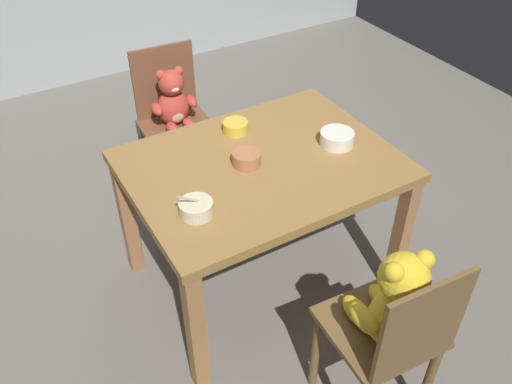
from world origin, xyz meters
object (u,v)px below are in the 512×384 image
(dining_table, at_px, (262,180))
(porridge_bowl_yellow_far_center, at_px, (235,127))
(porridge_bowl_white_near_right, at_px, (337,138))
(teddy_chair_far_center, at_px, (175,113))
(porridge_bowl_cream_near_left, at_px, (196,208))
(porridge_bowl_terracotta_center, at_px, (247,158))
(teddy_chair_near_front, at_px, (393,314))

(dining_table, relative_size, porridge_bowl_yellow_far_center, 9.75)
(porridge_bowl_white_near_right, distance_m, porridge_bowl_yellow_far_center, 0.46)
(teddy_chair_far_center, height_order, porridge_bowl_yellow_far_center, teddy_chair_far_center)
(teddy_chair_far_center, distance_m, porridge_bowl_white_near_right, 0.99)
(porridge_bowl_cream_near_left, xyz_separation_m, porridge_bowl_white_near_right, (0.73, 0.11, 0.00))
(dining_table, bearing_deg, porridge_bowl_white_near_right, -7.99)
(teddy_chair_far_center, bearing_deg, porridge_bowl_terracotta_center, 2.93)
(porridge_bowl_terracotta_center, bearing_deg, dining_table, -15.76)
(dining_table, xyz_separation_m, porridge_bowl_terracotta_center, (-0.06, 0.02, 0.13))
(porridge_bowl_cream_near_left, distance_m, porridge_bowl_white_near_right, 0.74)
(porridge_bowl_cream_near_left, height_order, porridge_bowl_white_near_right, porridge_bowl_cream_near_left)
(dining_table, height_order, porridge_bowl_cream_near_left, porridge_bowl_cream_near_left)
(porridge_bowl_terracotta_center, relative_size, porridge_bowl_yellow_far_center, 1.06)
(teddy_chair_near_front, relative_size, porridge_bowl_yellow_far_center, 7.54)
(teddy_chair_far_center, height_order, porridge_bowl_terracotta_center, teddy_chair_far_center)
(porridge_bowl_cream_near_left, distance_m, porridge_bowl_terracotta_center, 0.36)
(dining_table, distance_m, porridge_bowl_cream_near_left, 0.43)
(teddy_chair_near_front, relative_size, porridge_bowl_white_near_right, 5.79)
(dining_table, xyz_separation_m, porridge_bowl_yellow_far_center, (0.02, 0.26, 0.12))
(teddy_chair_near_front, height_order, porridge_bowl_yellow_far_center, teddy_chair_near_front)
(porridge_bowl_white_near_right, bearing_deg, teddy_chair_far_center, 114.80)
(porridge_bowl_white_near_right, bearing_deg, teddy_chair_near_front, -112.95)
(teddy_chair_far_center, xyz_separation_m, porridge_bowl_yellow_far_center, (0.07, -0.56, 0.20))
(porridge_bowl_white_near_right, relative_size, porridge_bowl_yellow_far_center, 1.30)
(teddy_chair_near_front, bearing_deg, porridge_bowl_white_near_right, -19.28)
(porridge_bowl_terracotta_center, bearing_deg, porridge_bowl_yellow_far_center, 71.86)
(teddy_chair_far_center, height_order, teddy_chair_near_front, teddy_chair_far_center)
(porridge_bowl_cream_near_left, distance_m, porridge_bowl_yellow_far_center, 0.58)
(porridge_bowl_cream_near_left, bearing_deg, porridge_bowl_terracotta_center, 29.66)
(porridge_bowl_white_near_right, bearing_deg, porridge_bowl_cream_near_left, -171.20)
(dining_table, distance_m, teddy_chair_far_center, 0.83)
(porridge_bowl_cream_near_left, relative_size, porridge_bowl_terracotta_center, 1.13)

